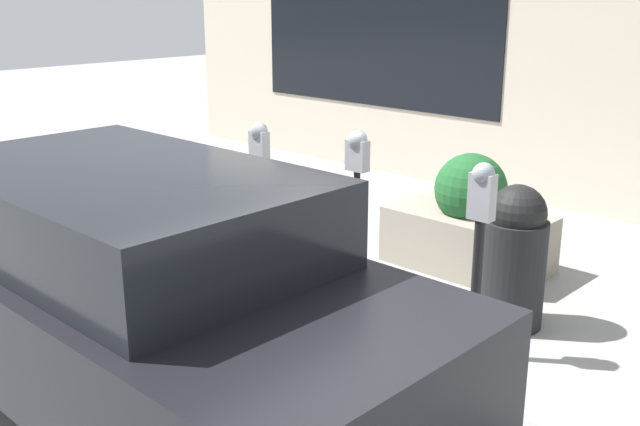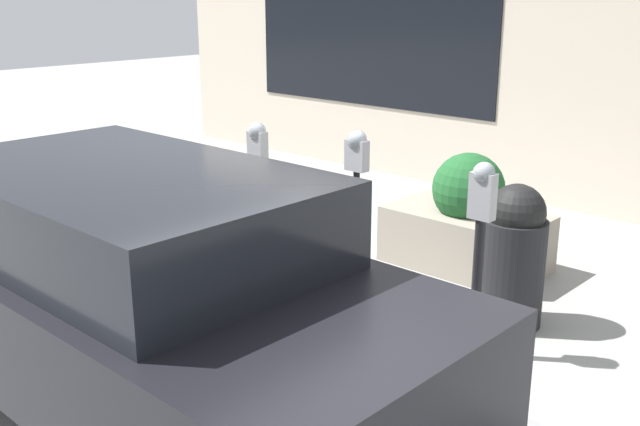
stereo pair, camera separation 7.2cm
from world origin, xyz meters
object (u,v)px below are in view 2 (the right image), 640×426
Objects in this scene: parking_meter_nearest at (480,228)px; parking_meter_second at (357,177)px; parked_car_front at (116,277)px; trash_bin at (513,255)px; parking_meter_middle at (258,167)px; planter_box at (466,224)px.

parking_meter_second is (1.09, 0.00, 0.17)m from parking_meter_nearest.
parked_car_front is 4.29× the size of trash_bin.
parking_meter_nearest is 0.76m from trash_bin.
parked_car_front is at bearing 82.42° from parking_meter_second.
parking_meter_nearest is 1.01× the size of parking_meter_middle.
parked_car_front is (1.36, 1.97, -0.15)m from parking_meter_nearest.
parking_meter_second is 2.01m from parked_car_front.
parked_car_front is (0.26, 1.97, -0.32)m from parking_meter_second.
trash_bin is (-2.16, -0.62, -0.44)m from parking_meter_middle.
parking_meter_middle reaches higher than planter_box.
parking_meter_nearest is 0.29× the size of parked_car_front.
parking_meter_nearest reaches higher than trash_bin.
planter_box is 1.26m from trash_bin.
parking_meter_second reaches higher than planter_box.
parking_meter_nearest reaches higher than planter_box.
parking_meter_nearest is 0.95× the size of parking_meter_second.
parking_meter_second is at bearing -97.75° from parked_car_front.
parked_car_front is (0.35, 3.45, 0.38)m from planter_box.
parked_car_front reaches higher than parking_meter_middle.
parked_car_front reaches higher than planter_box.
parking_meter_second is 1.33× the size of trash_bin.
trash_bin is (-1.01, -0.65, -0.56)m from parking_meter_second.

